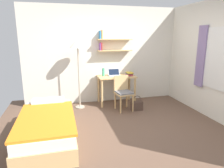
{
  "coord_description": "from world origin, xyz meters",
  "views": [
    {
      "loc": [
        -1.24,
        -3.42,
        1.83
      ],
      "look_at": [
        -0.22,
        0.51,
        0.85
      ],
      "focal_mm": 32.27,
      "sensor_mm": 36.0,
      "label": 1
    }
  ],
  "objects_px": {
    "desk": "(116,82)",
    "handbag": "(137,105)",
    "water_bottle": "(103,72)",
    "bed": "(48,127)",
    "book_stack": "(129,74)",
    "desk_chair": "(123,91)",
    "laptop": "(114,74)",
    "standing_lamp": "(78,47)"
  },
  "relations": [
    {
      "from": "desk",
      "to": "handbag",
      "type": "height_order",
      "value": "desk"
    },
    {
      "from": "water_bottle",
      "to": "handbag",
      "type": "bearing_deg",
      "value": -46.97
    },
    {
      "from": "bed",
      "to": "book_stack",
      "type": "bearing_deg",
      "value": 37.27
    },
    {
      "from": "desk_chair",
      "to": "book_stack",
      "type": "distance_m",
      "value": 0.67
    },
    {
      "from": "water_bottle",
      "to": "book_stack",
      "type": "distance_m",
      "value": 0.71
    },
    {
      "from": "desk_chair",
      "to": "desk",
      "type": "bearing_deg",
      "value": 93.62
    },
    {
      "from": "desk_chair",
      "to": "laptop",
      "type": "bearing_deg",
      "value": 98.36
    },
    {
      "from": "standing_lamp",
      "to": "book_stack",
      "type": "bearing_deg",
      "value": 2.7
    },
    {
      "from": "desk_chair",
      "to": "book_stack",
      "type": "xyz_separation_m",
      "value": [
        0.33,
        0.48,
        0.34
      ]
    },
    {
      "from": "desk_chair",
      "to": "standing_lamp",
      "type": "bearing_deg",
      "value": 158.41
    },
    {
      "from": "standing_lamp",
      "to": "desk_chair",
      "type": "bearing_deg",
      "value": -21.59
    },
    {
      "from": "book_stack",
      "to": "handbag",
      "type": "height_order",
      "value": "book_stack"
    },
    {
      "from": "desk_chair",
      "to": "laptop",
      "type": "distance_m",
      "value": 0.66
    },
    {
      "from": "bed",
      "to": "laptop",
      "type": "distance_m",
      "value": 2.44
    },
    {
      "from": "desk_chair",
      "to": "standing_lamp",
      "type": "relative_size",
      "value": 0.49
    },
    {
      "from": "desk_chair",
      "to": "water_bottle",
      "type": "xyz_separation_m",
      "value": [
        -0.38,
        0.57,
        0.4
      ]
    },
    {
      "from": "water_bottle",
      "to": "handbag",
      "type": "distance_m",
      "value": 1.25
    },
    {
      "from": "standing_lamp",
      "to": "book_stack",
      "type": "xyz_separation_m",
      "value": [
        1.37,
        0.06,
        -0.74
      ]
    },
    {
      "from": "bed",
      "to": "standing_lamp",
      "type": "relative_size",
      "value": 1.06
    },
    {
      "from": "desk",
      "to": "water_bottle",
      "type": "distance_m",
      "value": 0.44
    },
    {
      "from": "desk_chair",
      "to": "laptop",
      "type": "xyz_separation_m",
      "value": [
        -0.08,
        0.56,
        0.34
      ]
    },
    {
      "from": "desk_chair",
      "to": "laptop",
      "type": "relative_size",
      "value": 2.65
    },
    {
      "from": "bed",
      "to": "desk_chair",
      "type": "relative_size",
      "value": 2.19
    },
    {
      "from": "desk",
      "to": "desk_chair",
      "type": "relative_size",
      "value": 1.17
    },
    {
      "from": "desk_chair",
      "to": "book_stack",
      "type": "height_order",
      "value": "book_stack"
    },
    {
      "from": "desk_chair",
      "to": "book_stack",
      "type": "relative_size",
      "value": 3.34
    },
    {
      "from": "desk",
      "to": "handbag",
      "type": "xyz_separation_m",
      "value": [
        0.34,
        -0.67,
        -0.49
      ]
    },
    {
      "from": "bed",
      "to": "desk_chair",
      "type": "height_order",
      "value": "desk_chair"
    },
    {
      "from": "handbag",
      "to": "book_stack",
      "type": "bearing_deg",
      "value": 88.82
    },
    {
      "from": "water_bottle",
      "to": "handbag",
      "type": "relative_size",
      "value": 0.56
    },
    {
      "from": "water_bottle",
      "to": "standing_lamp",
      "type": "bearing_deg",
      "value": -166.46
    },
    {
      "from": "laptop",
      "to": "water_bottle",
      "type": "relative_size",
      "value": 1.51
    },
    {
      "from": "standing_lamp",
      "to": "bed",
      "type": "bearing_deg",
      "value": -115.36
    },
    {
      "from": "water_bottle",
      "to": "book_stack",
      "type": "relative_size",
      "value": 0.84
    },
    {
      "from": "book_stack",
      "to": "bed",
      "type": "bearing_deg",
      "value": -142.73
    },
    {
      "from": "laptop",
      "to": "book_stack",
      "type": "xyz_separation_m",
      "value": [
        0.41,
        -0.08,
        -0.0
      ]
    },
    {
      "from": "laptop",
      "to": "desk",
      "type": "bearing_deg",
      "value": -47.16
    },
    {
      "from": "standing_lamp",
      "to": "water_bottle",
      "type": "bearing_deg",
      "value": 13.54
    },
    {
      "from": "desk_chair",
      "to": "water_bottle",
      "type": "relative_size",
      "value": 4.0
    },
    {
      "from": "desk",
      "to": "laptop",
      "type": "relative_size",
      "value": 3.1
    },
    {
      "from": "standing_lamp",
      "to": "water_bottle",
      "type": "height_order",
      "value": "standing_lamp"
    },
    {
      "from": "desk",
      "to": "bed",
      "type": "bearing_deg",
      "value": -137.02
    }
  ]
}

